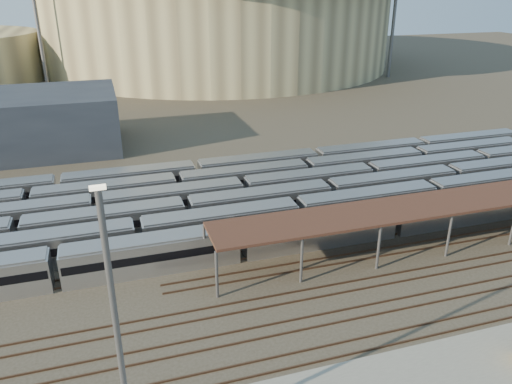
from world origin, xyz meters
The scene contains 9 objects.
ground centered at (0.00, 0.00, 0.00)m, with size 420.00×420.00×0.00m, color #383026.
subway_trains centered at (-3.27, 18.50, 1.80)m, with size 124.70×23.90×3.60m.
inspection_shed centered at (22.00, 4.00, 4.98)m, with size 60.30×6.00×5.30m.
empty_tracks centered at (0.00, -5.00, 0.09)m, with size 170.00×9.62×0.18m.
stadium centered at (25.00, 140.00, 16.47)m, with size 124.00×124.00×32.50m.
floodlight_0 centered at (-30.00, 110.00, 20.65)m, with size 4.00×1.00×38.40m.
floodlight_2 centered at (70.00, 100.00, 20.65)m, with size 4.00×1.00×38.40m.
floodlight_3 centered at (-10.00, 160.00, 20.65)m, with size 4.00×1.00×38.40m.
yard_light_pole centered at (-17.09, -14.55, 9.62)m, with size 0.81×0.36×18.67m.
Camera 1 is at (-16.42, -37.94, 27.98)m, focal length 35.00 mm.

